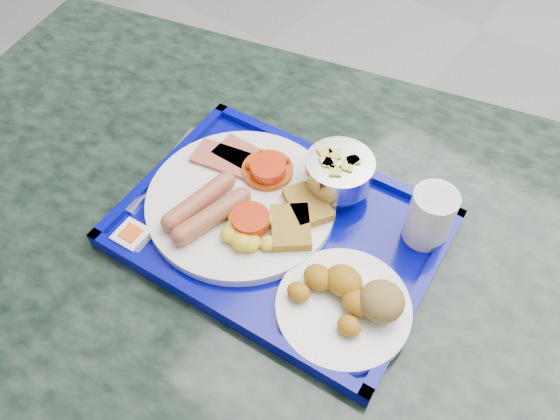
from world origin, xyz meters
name	(u,v)px	position (x,y,z in m)	size (l,w,h in m)	color
table	(262,303)	(-0.38, -1.20, 0.57)	(1.40, 1.11, 0.77)	slate
tray	(280,230)	(-0.36, -1.17, 0.78)	(0.46, 0.36, 0.03)	#03058D
main_plate	(244,202)	(-0.42, -1.18, 0.80)	(0.27, 0.27, 0.04)	white
bread_plate	(349,301)	(-0.22, -1.22, 0.80)	(0.17, 0.17, 0.06)	white
fruit_bowl	(339,171)	(-0.33, -1.07, 0.83)	(0.10, 0.10, 0.07)	#AFB0B2
juice_cup	(431,215)	(-0.20, -1.06, 0.83)	(0.06, 0.06, 0.08)	silver
spoon	(204,171)	(-0.51, -1.16, 0.79)	(0.09, 0.15, 0.01)	#AFB0B2
knife	(164,168)	(-0.57, -1.19, 0.79)	(0.01, 0.19, 0.00)	#AFB0B2
jam_packet	(132,236)	(-0.51, -1.31, 0.79)	(0.05, 0.05, 0.02)	white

